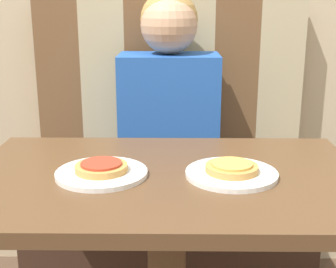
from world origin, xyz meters
name	(u,v)px	position (x,y,z in m)	size (l,w,h in m)	color
booth_seat	(169,238)	(0.00, 0.63, 0.24)	(1.08, 0.47, 0.49)	#382319
booth_backrest	(169,86)	(0.00, 0.82, 0.84)	(1.08, 0.07, 0.70)	brown
dining_table	(167,215)	(0.00, 0.00, 0.65)	(0.99, 0.63, 0.76)	brown
person	(169,92)	(0.00, 0.63, 0.85)	(0.37, 0.24, 0.73)	#2356B2
plate_left	(102,173)	(-0.16, -0.02, 0.77)	(0.23, 0.23, 0.01)	white
plate_right	(231,174)	(0.16, -0.02, 0.77)	(0.23, 0.23, 0.01)	white
pizza_left	(101,167)	(-0.16, -0.02, 0.79)	(0.13, 0.13, 0.02)	#C68E47
pizza_right	(232,168)	(0.16, -0.02, 0.79)	(0.13, 0.13, 0.02)	#C68E47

